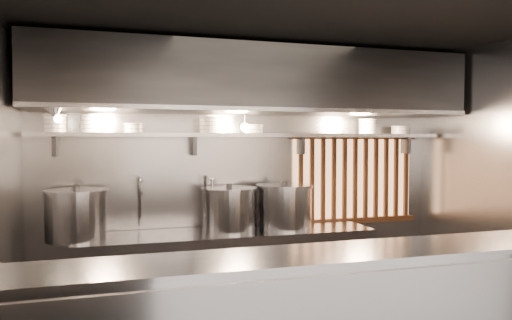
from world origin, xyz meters
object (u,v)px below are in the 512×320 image
heat_lamp (55,112)px  stock_pot_mid (229,209)px  pendant_bulb (245,127)px  stock_pot_left (76,215)px  stock_pot_right (284,206)px

heat_lamp → stock_pot_mid: heat_lamp is taller
pendant_bulb → stock_pot_left: bearing=-177.5°
stock_pot_left → stock_pot_right: 2.07m
stock_pot_left → stock_pot_mid: stock_pot_left is taller
stock_pot_mid → stock_pot_right: (0.60, -0.00, 0.01)m
pendant_bulb → stock_pot_mid: bearing=-166.2°
heat_lamp → pendant_bulb: heat_lamp is taller
stock_pot_mid → heat_lamp: bearing=-169.3°
heat_lamp → stock_pot_left: 0.98m
heat_lamp → stock_pot_right: (2.22, 0.30, -0.94)m
heat_lamp → stock_pot_mid: size_ratio=0.53×
stock_pot_left → stock_pot_right: bearing=0.7°
heat_lamp → stock_pot_right: heat_lamp is taller
stock_pot_right → heat_lamp: bearing=-172.2°
pendant_bulb → stock_pot_right: pendant_bulb is taller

